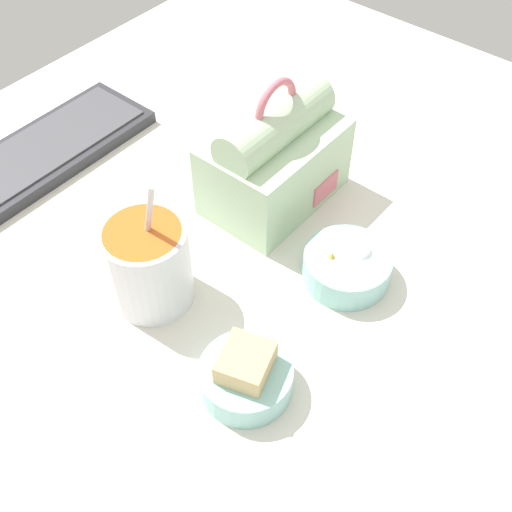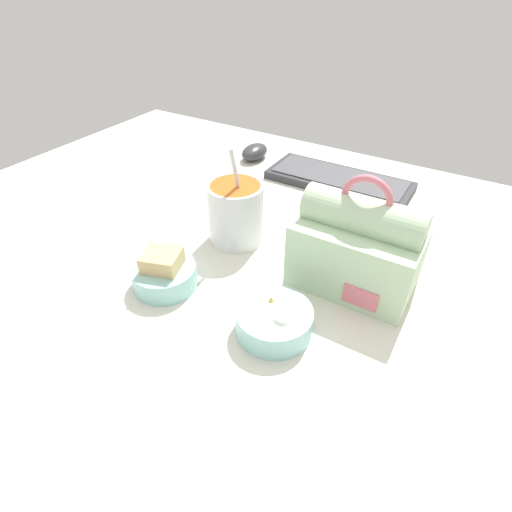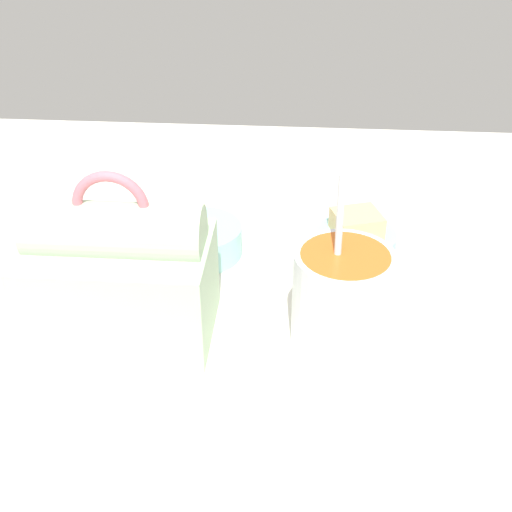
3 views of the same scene
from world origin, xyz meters
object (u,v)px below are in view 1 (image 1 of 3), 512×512
at_px(soup_cup, 148,263).
at_px(bento_bowl_sandwich, 246,375).
at_px(bento_bowl_snacks, 346,266).
at_px(keyboard, 46,151).
at_px(lunch_bag, 275,159).

xyz_separation_m(soup_cup, bento_bowl_sandwich, (-0.03, -0.17, -0.03)).
height_order(bento_bowl_sandwich, bento_bowl_snacks, bento_bowl_sandwich).
height_order(soup_cup, bento_bowl_snacks, soup_cup).
distance_m(keyboard, lunch_bag, 0.35).
xyz_separation_m(bento_bowl_sandwich, bento_bowl_snacks, (0.19, 0.00, -0.00)).
xyz_separation_m(keyboard, soup_cup, (-0.08, -0.30, 0.05)).
distance_m(lunch_bag, soup_cup, 0.22).
xyz_separation_m(lunch_bag, soup_cup, (-0.22, 0.01, -0.01)).
xyz_separation_m(soup_cup, bento_bowl_snacks, (0.17, -0.16, -0.04)).
bearing_deg(keyboard, soup_cup, -104.57).
bearing_deg(bento_bowl_snacks, lunch_bag, 70.48).
distance_m(lunch_bag, bento_bowl_snacks, 0.17).
xyz_separation_m(lunch_bag, bento_bowl_sandwich, (-0.25, -0.16, -0.05)).
distance_m(keyboard, bento_bowl_sandwich, 0.48).
xyz_separation_m(keyboard, lunch_bag, (0.15, -0.31, 0.06)).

